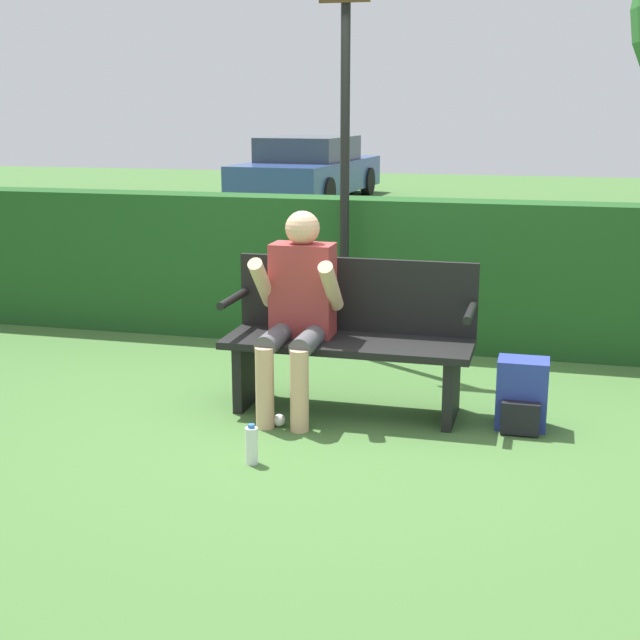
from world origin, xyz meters
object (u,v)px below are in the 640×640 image
object	(u,v)px
signpost	(345,143)
backpack	(522,396)
park_bench	(350,338)
water_bottle	(252,445)
person_seated	(298,304)
parked_car	(309,170)

from	to	relation	value
signpost	backpack	bearing A→B (deg)	-44.20
park_bench	water_bottle	xyz separation A→B (m)	(-0.31, -1.02, -0.35)
park_bench	person_seated	bearing A→B (deg)	-156.96
park_bench	signpost	xyz separation A→B (m)	(-0.33, 1.25, 1.14)
person_seated	water_bottle	world-z (taller)	person_seated
signpost	parked_car	size ratio (longest dim) A/B	0.62
person_seated	water_bottle	xyz separation A→B (m)	(-0.01, -0.89, -0.58)
park_bench	backpack	bearing A→B (deg)	-5.50
signpost	water_bottle	bearing A→B (deg)	-89.42
water_bottle	parked_car	distance (m)	13.73
person_seated	park_bench	bearing A→B (deg)	23.04
backpack	water_bottle	bearing A→B (deg)	-146.16
parked_car	signpost	bearing A→B (deg)	-159.31
backpack	signpost	distance (m)	2.39
park_bench	backpack	distance (m)	1.10
person_seated	water_bottle	distance (m)	1.07
water_bottle	parked_car	world-z (taller)	parked_car
person_seated	signpost	size ratio (longest dim) A/B	0.43
signpost	park_bench	bearing A→B (deg)	-75.26
person_seated	parked_car	distance (m)	12.86
backpack	water_bottle	distance (m)	1.65
park_bench	signpost	bearing A→B (deg)	104.74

